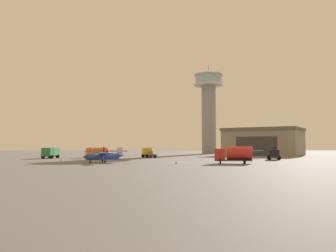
# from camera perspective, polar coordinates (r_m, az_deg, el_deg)

# --- Properties ---
(ground_plane) EXTENTS (400.00, 400.00, 0.00)m
(ground_plane) POSITION_cam_1_polar(r_m,az_deg,el_deg) (69.26, 1.19, -5.87)
(ground_plane) COLOR #60605E
(control_tower) EXTENTS (12.26, 12.26, 37.39)m
(control_tower) POSITION_cam_1_polar(r_m,az_deg,el_deg) (148.94, 6.59, 3.51)
(control_tower) COLOR gray
(control_tower) RESTS_ON ground_plane
(hangar) EXTENTS (31.34, 28.86, 9.44)m
(hangar) POSITION_cam_1_polar(r_m,az_deg,el_deg) (128.30, 15.20, -2.46)
(hangar) COLOR gray
(hangar) RESTS_ON ground_plane
(airplane_red) EXTENTS (10.18, 8.00, 3.00)m
(airplane_red) POSITION_cam_1_polar(r_m,az_deg,el_deg) (86.40, -10.01, -4.38)
(airplane_red) COLOR red
(airplane_red) RESTS_ON ground_plane
(airplane_blue) EXTENTS (7.52, 9.46, 2.89)m
(airplane_blue) POSITION_cam_1_polar(r_m,az_deg,el_deg) (67.27, -10.43, -4.75)
(airplane_blue) COLOR #2847A8
(airplane_blue) RESTS_ON ground_plane
(airplane_teal) EXTENTS (8.69, 8.12, 3.04)m
(airplane_teal) POSITION_cam_1_polar(r_m,az_deg,el_deg) (96.35, 12.35, -4.23)
(airplane_teal) COLOR teal
(airplane_teal) RESTS_ON ground_plane
(truck_flatbed_yellow) EXTENTS (4.51, 6.23, 2.65)m
(truck_flatbed_yellow) POSITION_cam_1_polar(r_m,az_deg,el_deg) (98.23, -3.24, -4.37)
(truck_flatbed_yellow) COLOR #38383D
(truck_flatbed_yellow) RESTS_ON ground_plane
(truck_box_green) EXTENTS (3.30, 6.57, 2.74)m
(truck_box_green) POSITION_cam_1_polar(r_m,az_deg,el_deg) (96.23, -18.40, -4.03)
(truck_box_green) COLOR #38383D
(truck_box_green) RESTS_ON ground_plane
(truck_box_orange) EXTENTS (6.20, 4.22, 2.72)m
(truck_box_orange) POSITION_cam_1_polar(r_m,az_deg,el_deg) (100.23, -11.42, -4.11)
(truck_box_orange) COLOR #38383D
(truck_box_orange) RESTS_ON ground_plane
(truck_fuel_tanker_red) EXTENTS (6.80, 3.85, 3.04)m
(truck_fuel_tanker_red) POSITION_cam_1_polar(r_m,az_deg,el_deg) (64.28, 10.56, -4.50)
(truck_fuel_tanker_red) COLOR #38383D
(truck_fuel_tanker_red) RESTS_ON ground_plane
(truck_fuel_tanker_black) EXTENTS (4.01, 6.56, 2.94)m
(truck_fuel_tanker_black) POSITION_cam_1_polar(r_m,az_deg,el_deg) (85.77, 16.70, -4.15)
(truck_fuel_tanker_black) COLOR #38383D
(truck_fuel_tanker_black) RESTS_ON ground_plane
(traffic_cone_near_left) EXTENTS (0.36, 0.36, 0.55)m
(traffic_cone_near_left) POSITION_cam_1_polar(r_m,az_deg,el_deg) (77.94, 15.62, -5.27)
(traffic_cone_near_left) COLOR black
(traffic_cone_near_left) RESTS_ON ground_plane
(traffic_cone_near_right) EXTENTS (0.36, 0.36, 0.63)m
(traffic_cone_near_right) POSITION_cam_1_polar(r_m,az_deg,el_deg) (62.55, 1.31, -5.86)
(traffic_cone_near_right) COLOR black
(traffic_cone_near_right) RESTS_ON ground_plane
(traffic_cone_mid_apron) EXTENTS (0.36, 0.36, 0.62)m
(traffic_cone_mid_apron) POSITION_cam_1_polar(r_m,az_deg,el_deg) (79.64, -16.90, -5.18)
(traffic_cone_mid_apron) COLOR black
(traffic_cone_mid_apron) RESTS_ON ground_plane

